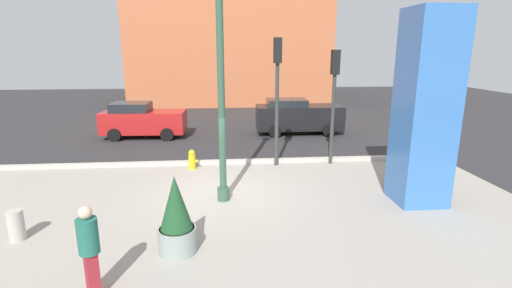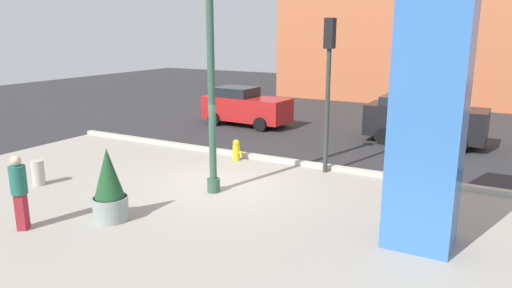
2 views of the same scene
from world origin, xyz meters
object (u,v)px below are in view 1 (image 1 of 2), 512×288
(potted_plant_by_pillar, at_px, (176,218))
(car_far_lane, at_px, (143,120))
(art_pillar_blue, at_px, (425,110))
(concrete_bollard, at_px, (16,225))
(lamp_post, at_px, (221,75))
(fire_hydrant, at_px, (192,159))
(traffic_light_corner, at_px, (334,88))
(pedestrian_by_curb, at_px, (89,247))
(car_intersection, at_px, (298,116))
(traffic_light_far_side, at_px, (277,82))

(potted_plant_by_pillar, relative_size, car_far_lane, 0.42)
(art_pillar_blue, xyz_separation_m, concrete_bollard, (-10.51, -1.44, -2.36))
(lamp_post, height_order, concrete_bollard, lamp_post)
(fire_hydrant, bearing_deg, traffic_light_corner, 2.49)
(pedestrian_by_curb, bearing_deg, car_far_lane, 97.59)
(car_intersection, bearing_deg, pedestrian_by_curb, -115.78)
(lamp_post, height_order, potted_plant_by_pillar, lamp_post)
(art_pillar_blue, relative_size, pedestrian_by_curb, 3.13)
(pedestrian_by_curb, bearing_deg, traffic_light_corner, 49.17)
(pedestrian_by_curb, bearing_deg, concrete_bollard, 137.69)
(concrete_bollard, distance_m, car_far_lane, 10.76)
(potted_plant_by_pillar, bearing_deg, art_pillar_blue, 19.11)
(traffic_light_corner, bearing_deg, lamp_post, -141.38)
(art_pillar_blue, distance_m, traffic_light_far_side, 5.33)
(traffic_light_far_side, bearing_deg, car_far_lane, 138.67)
(lamp_post, height_order, traffic_light_corner, lamp_post)
(traffic_light_far_side, xyz_separation_m, car_intersection, (1.95, 5.60, -2.26))
(traffic_light_corner, xyz_separation_m, pedestrian_by_curb, (-6.59, -7.62, -2.00))
(fire_hydrant, distance_m, concrete_bollard, 6.31)
(potted_plant_by_pillar, relative_size, fire_hydrant, 2.37)
(art_pillar_blue, relative_size, concrete_bollard, 7.29)
(car_intersection, bearing_deg, car_far_lane, -178.61)
(concrete_bollard, distance_m, car_intersection, 14.06)
(fire_hydrant, bearing_deg, car_far_lane, 117.63)
(lamp_post, relative_size, concrete_bollard, 10.05)
(potted_plant_by_pillar, height_order, traffic_light_corner, traffic_light_corner)
(art_pillar_blue, relative_size, traffic_light_far_side, 1.14)
(fire_hydrant, bearing_deg, concrete_bollard, -125.56)
(fire_hydrant, relative_size, car_far_lane, 0.18)
(car_intersection, bearing_deg, potted_plant_by_pillar, -113.03)
(fire_hydrant, bearing_deg, car_intersection, 48.23)
(fire_hydrant, xyz_separation_m, pedestrian_by_curb, (-1.20, -7.39, 0.61))
(lamp_post, distance_m, pedestrian_by_curb, 5.56)
(traffic_light_far_side, distance_m, pedestrian_by_curb, 9.05)
(art_pillar_blue, distance_m, car_intersection, 9.79)
(car_intersection, relative_size, pedestrian_by_curb, 2.61)
(potted_plant_by_pillar, bearing_deg, car_far_lane, 104.86)
(potted_plant_by_pillar, xyz_separation_m, car_intersection, (5.02, 11.80, 0.13))
(lamp_post, bearing_deg, concrete_bollard, -157.59)
(art_pillar_blue, height_order, concrete_bollard, art_pillar_blue)
(art_pillar_blue, bearing_deg, traffic_light_far_side, 133.05)
(art_pillar_blue, xyz_separation_m, car_far_lane, (-9.77, 9.28, -1.84))
(car_far_lane, bearing_deg, traffic_light_corner, -32.78)
(traffic_light_far_side, height_order, pedestrian_by_curb, traffic_light_far_side)
(art_pillar_blue, distance_m, potted_plant_by_pillar, 7.34)
(lamp_post, xyz_separation_m, car_intersection, (4.00, 8.93, -2.73))
(concrete_bollard, relative_size, car_intersection, 0.16)
(art_pillar_blue, height_order, pedestrian_by_curb, art_pillar_blue)
(traffic_light_corner, bearing_deg, potted_plant_by_pillar, -129.98)
(lamp_post, distance_m, traffic_light_far_side, 3.94)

